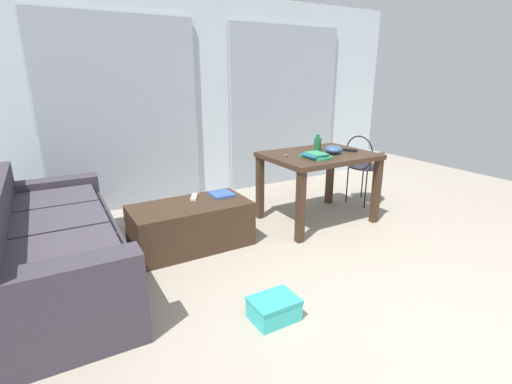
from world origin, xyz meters
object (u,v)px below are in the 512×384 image
coffee_table (191,225)px  shoebox (274,308)px  book_stack (316,156)px  tv_remote_on_table (350,150)px  bottle_near (317,144)px  scissors (286,156)px  tv_remote_primary (194,197)px  couch (48,247)px  craft_table (318,164)px  bowl (334,150)px  magazine (222,194)px  wire_chair (362,162)px

coffee_table → shoebox: size_ratio=3.47×
book_stack → tv_remote_on_table: (0.52, 0.06, -0.01)m
book_stack → bottle_near: bearing=48.4°
tv_remote_on_table → scissors: size_ratio=1.62×
tv_remote_primary → shoebox: 1.49m
bottle_near → book_stack: 0.36m
tv_remote_on_table → tv_remote_primary: tv_remote_on_table is taller
couch → tv_remote_primary: 1.28m
couch → craft_table: bearing=0.3°
bowl → tv_remote_primary: bearing=168.7°
couch → coffee_table: size_ratio=1.97×
craft_table → book_stack: size_ratio=3.47×
shoebox → tv_remote_on_table: bearing=33.9°
book_stack → magazine: (-0.90, 0.30, -0.34)m
craft_table → magazine: size_ratio=4.98×
tv_remote_primary → magazine: (0.26, -0.06, 0.00)m
coffee_table → bottle_near: size_ratio=6.04×
magazine → shoebox: size_ratio=0.72×
scissors → bowl: bearing=-16.2°
wire_chair → bowl: wire_chair is taller
couch → book_stack: book_stack is taller
craft_table → bottle_near: size_ratio=6.24×
wire_chair → bowl: 0.76m
shoebox → tv_remote_primary: bearing=88.7°
craft_table → coffee_table: bearing=177.3°
coffee_table → wire_chair: 2.25m
bowl → shoebox: 2.01m
bowl → shoebox: (-1.49, -1.16, -0.71)m
bottle_near → bowl: bearing=-73.4°
couch → bottle_near: bearing=2.7°
bowl → magazine: bowl is taller
scissors → craft_table: bearing=-9.7°
wire_chair → tv_remote_primary: 2.13m
wire_chair → coffee_table: bearing=-178.1°
scissors → tv_remote_primary: (-0.96, 0.15, -0.32)m
coffee_table → bowl: size_ratio=5.87×
bowl → tv_remote_on_table: (0.23, -0.01, -0.03)m
book_stack → craft_table: bearing=42.0°
scissors → magazine: (-0.70, 0.09, -0.32)m
scissors → shoebox: 1.77m
craft_table → shoebox: size_ratio=3.58×
couch → wire_chair: (3.39, 0.15, 0.23)m
book_stack → tv_remote_primary: bearing=162.7°
bowl → tv_remote_on_table: bearing=-1.4°
couch → bowl: bearing=-1.4°
bottle_near → scissors: (-0.44, -0.05, -0.07)m
magazine → scissors: bearing=-5.9°
tv_remote_primary → wire_chair: bearing=24.9°
couch → magazine: 1.53m
tv_remote_primary → magazine: bearing=14.2°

